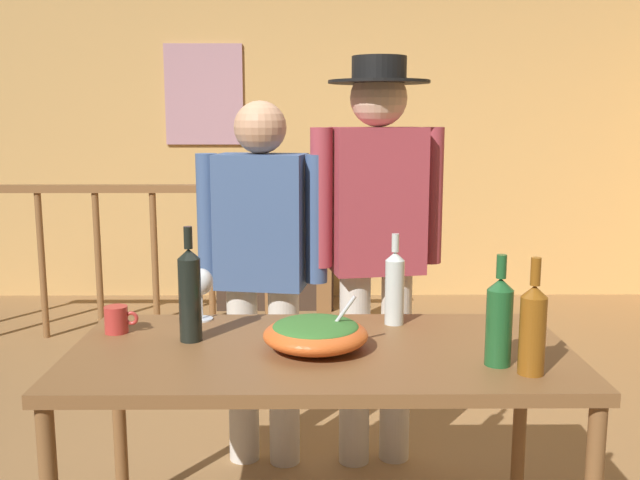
{
  "coord_description": "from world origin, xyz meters",
  "views": [
    {
      "loc": [
        -0.18,
        -3.08,
        1.48
      ],
      "look_at": [
        -0.16,
        -0.53,
        1.04
      ],
      "focal_mm": 40.35,
      "sensor_mm": 36.0,
      "label": 1
    }
  ],
  "objects_px": {
    "framed_picture": "(204,95)",
    "wine_glass": "(201,284)",
    "wine_bottle_amber": "(533,328)",
    "person_standing_right": "(377,227)",
    "wine_bottle_dark": "(190,293)",
    "serving_table": "(321,368)",
    "salad_bowl": "(316,333)",
    "mug_red": "(117,319)",
    "flat_screen_tv": "(275,215)",
    "wine_bottle_clear": "(395,287)",
    "stair_railing": "(186,243)",
    "tv_console": "(276,275)",
    "person_standing_left": "(262,258)",
    "wine_bottle_green": "(499,320)"
  },
  "relations": [
    {
      "from": "tv_console",
      "to": "person_standing_right",
      "type": "distance_m",
      "value": 2.8
    },
    {
      "from": "tv_console",
      "to": "wine_glass",
      "type": "height_order",
      "value": "wine_glass"
    },
    {
      "from": "flat_screen_tv",
      "to": "wine_bottle_clear",
      "type": "distance_m",
      "value": 3.14
    },
    {
      "from": "wine_glass",
      "to": "wine_bottle_amber",
      "type": "bearing_deg",
      "value": -28.59
    },
    {
      "from": "tv_console",
      "to": "person_standing_left",
      "type": "xyz_separation_m",
      "value": [
        0.09,
        -2.62,
        0.66
      ]
    },
    {
      "from": "tv_console",
      "to": "person_standing_left",
      "type": "bearing_deg",
      "value": -88.14
    },
    {
      "from": "stair_railing",
      "to": "person_standing_right",
      "type": "xyz_separation_m",
      "value": [
        1.11,
        -1.77,
        0.38
      ]
    },
    {
      "from": "salad_bowl",
      "to": "mug_red",
      "type": "xyz_separation_m",
      "value": [
        -0.67,
        0.18,
        -0.01
      ]
    },
    {
      "from": "salad_bowl",
      "to": "person_standing_right",
      "type": "relative_size",
      "value": 0.19
    },
    {
      "from": "serving_table",
      "to": "wine_bottle_clear",
      "type": "xyz_separation_m",
      "value": [
        0.26,
        0.27,
        0.2
      ]
    },
    {
      "from": "wine_bottle_amber",
      "to": "person_standing_right",
      "type": "bearing_deg",
      "value": 109.79
    },
    {
      "from": "wine_bottle_green",
      "to": "person_standing_right",
      "type": "distance_m",
      "value": 0.96
    },
    {
      "from": "wine_bottle_amber",
      "to": "wine_bottle_clear",
      "type": "xyz_separation_m",
      "value": [
        -0.33,
        0.5,
        -0.0
      ]
    },
    {
      "from": "wine_glass",
      "to": "wine_bottle_clear",
      "type": "bearing_deg",
      "value": -4.5
    },
    {
      "from": "flat_screen_tv",
      "to": "wine_bottle_amber",
      "type": "xyz_separation_m",
      "value": [
        0.92,
        -3.58,
        0.17
      ]
    },
    {
      "from": "tv_console",
      "to": "wine_bottle_clear",
      "type": "distance_m",
      "value": 3.23
    },
    {
      "from": "framed_picture",
      "to": "person_standing_left",
      "type": "distance_m",
      "value": 3.08
    },
    {
      "from": "wine_bottle_dark",
      "to": "person_standing_left",
      "type": "relative_size",
      "value": 0.24
    },
    {
      "from": "serving_table",
      "to": "stair_railing",
      "type": "bearing_deg",
      "value": 109.06
    },
    {
      "from": "serving_table",
      "to": "wine_bottle_green",
      "type": "height_order",
      "value": "wine_bottle_green"
    },
    {
      "from": "stair_railing",
      "to": "tv_console",
      "type": "bearing_deg",
      "value": 57.21
    },
    {
      "from": "serving_table",
      "to": "salad_bowl",
      "type": "relative_size",
      "value": 4.78
    },
    {
      "from": "mug_red",
      "to": "salad_bowl",
      "type": "bearing_deg",
      "value": -15.32
    },
    {
      "from": "serving_table",
      "to": "wine_bottle_dark",
      "type": "relative_size",
      "value": 4.19
    },
    {
      "from": "serving_table",
      "to": "wine_bottle_amber",
      "type": "distance_m",
      "value": 0.67
    },
    {
      "from": "stair_railing",
      "to": "wine_bottle_dark",
      "type": "bearing_deg",
      "value": -79.6
    },
    {
      "from": "framed_picture",
      "to": "serving_table",
      "type": "bearing_deg",
      "value": -76.22
    },
    {
      "from": "wine_glass",
      "to": "mug_red",
      "type": "distance_m",
      "value": 0.32
    },
    {
      "from": "framed_picture",
      "to": "wine_glass",
      "type": "height_order",
      "value": "framed_picture"
    },
    {
      "from": "wine_bottle_green",
      "to": "wine_bottle_clear",
      "type": "relative_size",
      "value": 1.03
    },
    {
      "from": "stair_railing",
      "to": "wine_glass",
      "type": "distance_m",
      "value": 2.26
    },
    {
      "from": "flat_screen_tv",
      "to": "wine_bottle_clear",
      "type": "height_order",
      "value": "wine_bottle_clear"
    },
    {
      "from": "stair_railing",
      "to": "person_standing_left",
      "type": "bearing_deg",
      "value": -70.33
    },
    {
      "from": "person_standing_right",
      "to": "wine_bottle_clear",
      "type": "bearing_deg",
      "value": 82.68
    },
    {
      "from": "flat_screen_tv",
      "to": "mug_red",
      "type": "distance_m",
      "value": 3.2
    },
    {
      "from": "serving_table",
      "to": "wine_glass",
      "type": "bearing_deg",
      "value": 143.11
    },
    {
      "from": "person_standing_left",
      "to": "wine_glass",
      "type": "bearing_deg",
      "value": 76.55
    },
    {
      "from": "stair_railing",
      "to": "tv_console",
      "type": "xyz_separation_m",
      "value": [
        0.55,
        0.85,
        -0.41
      ]
    },
    {
      "from": "wine_bottle_clear",
      "to": "stair_railing",
      "type": "bearing_deg",
      "value": 116.62
    },
    {
      "from": "wine_glass",
      "to": "person_standing_left",
      "type": "xyz_separation_m",
      "value": [
        0.19,
        0.43,
        0.01
      ]
    },
    {
      "from": "stair_railing",
      "to": "person_standing_right",
      "type": "height_order",
      "value": "person_standing_right"
    },
    {
      "from": "wine_bottle_dark",
      "to": "wine_bottle_amber",
      "type": "relative_size",
      "value": 1.12
    },
    {
      "from": "stair_railing",
      "to": "person_standing_left",
      "type": "height_order",
      "value": "person_standing_left"
    },
    {
      "from": "salad_bowl",
      "to": "stair_railing",
      "type": "bearing_deg",
      "value": 108.6
    },
    {
      "from": "serving_table",
      "to": "wine_bottle_amber",
      "type": "height_order",
      "value": "wine_bottle_amber"
    },
    {
      "from": "tv_console",
      "to": "wine_bottle_clear",
      "type": "relative_size",
      "value": 2.8
    },
    {
      "from": "wine_bottle_amber",
      "to": "mug_red",
      "type": "relative_size",
      "value": 2.96
    },
    {
      "from": "tv_console",
      "to": "flat_screen_tv",
      "type": "distance_m",
      "value": 0.49
    },
    {
      "from": "framed_picture",
      "to": "wine_bottle_amber",
      "type": "height_order",
      "value": "framed_picture"
    },
    {
      "from": "stair_railing",
      "to": "wine_bottle_dark",
      "type": "xyz_separation_m",
      "value": [
        0.45,
        -2.45,
        0.27
      ]
    }
  ]
}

